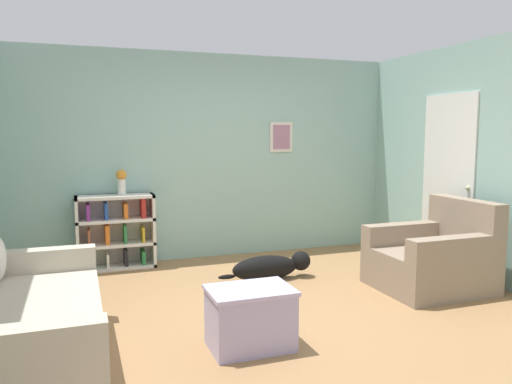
{
  "coord_description": "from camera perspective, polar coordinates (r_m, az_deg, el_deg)",
  "views": [
    {
      "loc": [
        -1.58,
        -4.0,
        1.61
      ],
      "look_at": [
        0.0,
        0.4,
        1.05
      ],
      "focal_mm": 35.0,
      "sensor_mm": 36.0,
      "label": 1
    }
  ],
  "objects": [
    {
      "name": "wall_right",
      "position": [
        5.77,
        26.01,
        2.99
      ],
      "size": [
        0.16,
        5.0,
        2.6
      ],
      "color": "#93BCB2",
      "rests_on": "ground_plane"
    },
    {
      "name": "bookshelf",
      "position": [
        6.17,
        -15.7,
        -4.41
      ],
      "size": [
        0.9,
        0.3,
        0.88
      ],
      "color": "silver",
      "rests_on": "ground_plane"
    },
    {
      "name": "coffee_table",
      "position": [
        3.84,
        -0.66,
        -14.0
      ],
      "size": [
        0.63,
        0.45,
        0.46
      ],
      "color": "#ADA3CC",
      "rests_on": "ground_plane"
    },
    {
      "name": "couch",
      "position": [
        3.78,
        -25.44,
        -13.88
      ],
      "size": [
        0.93,
        1.94,
        0.89
      ],
      "color": "#B7AD99",
      "rests_on": "ground_plane"
    },
    {
      "name": "vase",
      "position": [
        6.07,
        -15.12,
        1.26
      ],
      "size": [
        0.12,
        0.12,
        0.3
      ],
      "color": "silver",
      "rests_on": "bookshelf"
    },
    {
      "name": "dog",
      "position": [
        5.53,
        1.72,
        -8.55
      ],
      "size": [
        1.06,
        0.25,
        0.29
      ],
      "color": "black",
      "rests_on": "ground_plane"
    },
    {
      "name": "ground_plane",
      "position": [
        4.59,
        1.74,
        -13.7
      ],
      "size": [
        14.0,
        14.0,
        0.0
      ],
      "primitive_type": "plane",
      "color": "#997047"
    },
    {
      "name": "recliner_chair",
      "position": [
        5.52,
        19.75,
        -7.13
      ],
      "size": [
        1.06,
        0.94,
        0.92
      ],
      "color": "gray",
      "rests_on": "ground_plane"
    },
    {
      "name": "wall_back",
      "position": [
        6.45,
        -5.56,
        4.04
      ],
      "size": [
        5.6,
        0.13,
        2.6
      ],
      "color": "#93BCB2",
      "rests_on": "ground_plane"
    }
  ]
}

